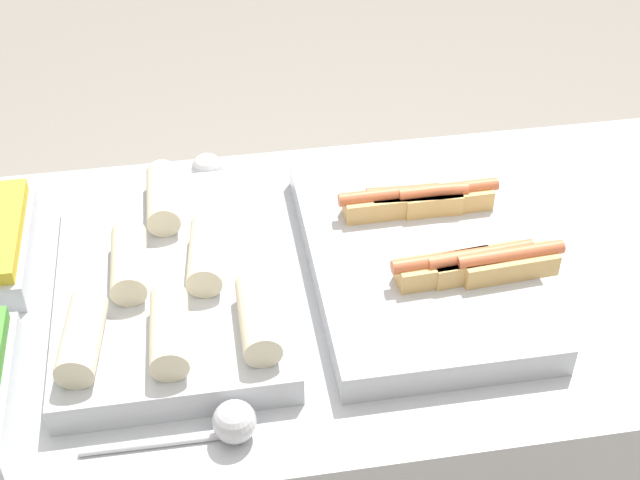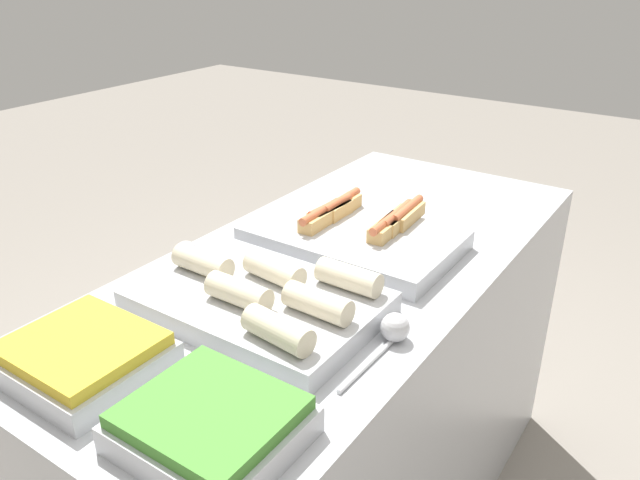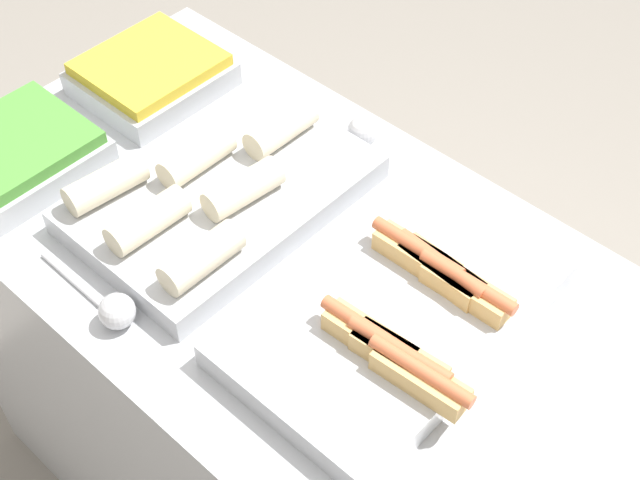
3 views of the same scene
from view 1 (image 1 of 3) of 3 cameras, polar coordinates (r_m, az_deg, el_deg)
counter at (r=1.80m, az=2.57°, el=-13.34°), size 1.66×0.74×0.94m
tray_hotdogs at (r=1.44m, az=6.42°, el=-0.75°), size 0.38×0.53×0.10m
tray_wraps at (r=1.39m, az=-9.54°, el=-2.67°), size 0.34×0.51×0.10m
serving_spoon_near at (r=1.21m, az=-5.93°, el=-11.62°), size 0.24×0.06×0.06m
serving_spoon_far at (r=1.64m, az=-7.55°, el=4.42°), size 0.24×0.06×0.06m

